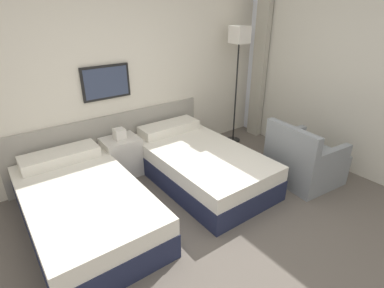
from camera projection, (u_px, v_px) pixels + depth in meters
The scene contains 7 objects.
ground_plane at pixel (235, 247), 2.96m from camera, with size 16.00×16.00×0.00m, color #5B544C.
wall_headboard at pixel (124, 76), 4.04m from camera, with size 10.00×0.10×2.70m.
bed_near_door at pixel (84, 205), 3.18m from camera, with size 1.11×1.97×0.58m.
bed_near_window at pixel (199, 163), 4.01m from camera, with size 1.11×1.97×0.58m.
nightstand at pixel (122, 156), 4.11m from camera, with size 0.48×0.40×0.69m.
floor_lamp at pixel (239, 45), 4.58m from camera, with size 0.25×0.25×1.88m.
armchair at pixel (303, 162), 3.98m from camera, with size 0.84×0.87×0.82m.
Camera 1 is at (-1.68, -1.55, 2.18)m, focal length 28.00 mm.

